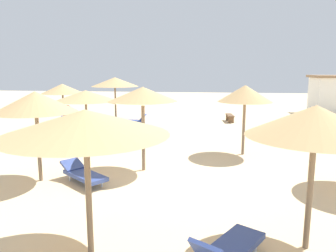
# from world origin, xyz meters

# --- Properties ---
(ground_plane) EXTENTS (80.00, 80.00, 0.00)m
(ground_plane) POSITION_xyz_m (0.00, 0.00, 0.00)
(ground_plane) COLOR beige
(parasol_0) EXTENTS (2.59, 2.59, 2.70)m
(parasol_0) POSITION_xyz_m (-7.30, 8.53, 2.37)
(parasol_0) COLOR #75604C
(parasol_0) RESTS_ON ground
(parasol_1) EXTENTS (3.17, 3.17, 2.55)m
(parasol_1) POSITION_xyz_m (-4.45, 5.10, 2.27)
(parasol_1) COLOR #75604C
(parasol_1) RESTS_ON ground
(parasol_3) EXTENTS (3.18, 3.18, 3.05)m
(parasol_3) POSITION_xyz_m (-4.62, 10.83, 2.74)
(parasol_3) COLOR #75604C
(parasol_3) RESTS_ON ground
(parasol_4) EXTENTS (2.46, 2.46, 2.99)m
(parasol_4) POSITION_xyz_m (-0.57, 0.56, 2.72)
(parasol_4) COLOR #75604C
(parasol_4) RESTS_ON ground
(parasol_5) EXTENTS (2.65, 2.65, 2.93)m
(parasol_5) POSITION_xyz_m (3.74, -4.04, 2.61)
(parasol_5) COLOR #75604C
(parasol_5) RESTS_ON ground
(parasol_6) EXTENTS (2.25, 2.25, 2.95)m
(parasol_6) POSITION_xyz_m (3.20, 3.24, 2.59)
(parasol_6) COLOR #75604C
(parasol_6) RESTS_ON ground
(parasol_7) EXTENTS (3.12, 3.12, 2.87)m
(parasol_7) POSITION_xyz_m (-0.53, -4.81, 2.63)
(parasol_7) COLOR #75604C
(parasol_7) RESTS_ON ground
(parasol_8) EXTENTS (2.58, 2.58, 2.92)m
(parasol_8) POSITION_xyz_m (-3.70, -0.95, 2.58)
(parasol_8) COLOR #75604C
(parasol_8) RESTS_ON ground
(lounger_0) EXTENTS (1.12, 2.01, 0.66)m
(lounger_0) POSITION_xyz_m (-8.00, 10.05, 0.31)
(lounger_0) COLOR #33478C
(lounger_0) RESTS_ON ground
(lounger_1) EXTENTS (1.94, 0.78, 0.70)m
(lounger_1) POSITION_xyz_m (-3.83, 7.11, 0.32)
(lounger_1) COLOR #33478C
(lounger_1) RESTS_ON ground
(lounger_3) EXTENTS (1.88, 0.65, 0.75)m
(lounger_3) POSITION_xyz_m (-3.16, 9.63, 0.32)
(lounger_3) COLOR #33478C
(lounger_3) RESTS_ON ground
(lounger_4) EXTENTS (1.91, 1.68, 0.61)m
(lounger_4) POSITION_xyz_m (-2.24, -0.98, 0.31)
(lounger_4) COLOR #33478C
(lounger_4) RESTS_ON ground
(lounger_5) EXTENTS (1.51, 1.90, 0.81)m
(lounger_5) POSITION_xyz_m (2.12, -4.86, 0.33)
(lounger_5) COLOR #33478C
(lounger_5) RESTS_ON ground
(bench_0) EXTENTS (0.55, 1.53, 0.49)m
(bench_0) POSITION_xyz_m (3.18, 11.94, 0.35)
(bench_0) COLOR brown
(bench_0) RESTS_ON ground
(beach_cabana) EXTENTS (3.94, 3.25, 3.12)m
(beach_cabana) POSITION_xyz_m (11.89, 17.04, 1.58)
(beach_cabana) COLOR white
(beach_cabana) RESTS_ON ground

